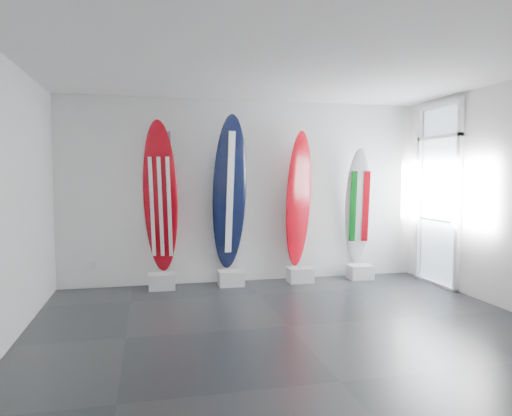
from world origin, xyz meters
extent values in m
plane|color=black|center=(0.00, 0.00, 0.00)|extent=(6.00, 6.00, 0.00)
plane|color=white|center=(0.00, 0.00, 3.00)|extent=(6.00, 6.00, 0.00)
plane|color=white|center=(0.00, 2.50, 1.50)|extent=(6.00, 0.00, 6.00)
plane|color=white|center=(0.00, -2.50, 1.50)|extent=(6.00, 0.00, 6.00)
plane|color=white|center=(-3.00, 0.00, 1.50)|extent=(0.00, 5.00, 5.00)
plane|color=white|center=(3.00, 0.00, 1.50)|extent=(0.00, 5.00, 5.00)
cube|color=silver|center=(-1.40, 2.18, 0.12)|extent=(0.40, 0.30, 0.24)
ellipsoid|color=#99050E|center=(-1.40, 2.28, 1.43)|extent=(0.62, 0.50, 2.38)
cube|color=silver|center=(-0.31, 2.18, 0.12)|extent=(0.40, 0.30, 0.24)
ellipsoid|color=black|center=(-0.31, 2.28, 1.48)|extent=(0.62, 0.47, 2.50)
cube|color=silver|center=(0.85, 2.18, 0.12)|extent=(0.40, 0.30, 0.24)
ellipsoid|color=#99050E|center=(0.85, 2.28, 1.37)|extent=(0.57, 0.41, 2.27)
cube|color=silver|center=(1.93, 2.18, 0.12)|extent=(0.40, 0.30, 0.24)
ellipsoid|color=white|center=(1.93, 2.28, 1.23)|extent=(0.54, 0.50, 1.99)
cube|color=silver|center=(-2.45, 2.48, 0.35)|extent=(0.09, 0.02, 0.13)
camera|label=1|loc=(-1.59, -5.27, 1.78)|focal=33.45mm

